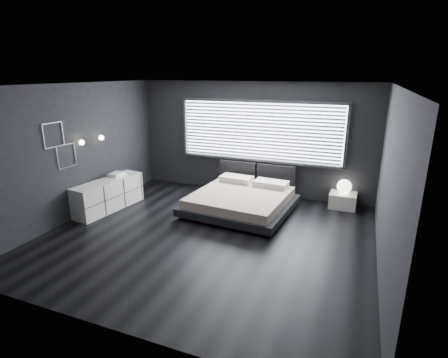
% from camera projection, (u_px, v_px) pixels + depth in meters
% --- Properties ---
extents(room, '(6.04, 6.00, 2.80)m').
position_uv_depth(room, '(207.00, 165.00, 6.28)').
color(room, black).
rests_on(room, ground).
extents(window, '(4.14, 0.09, 1.52)m').
position_uv_depth(window, '(259.00, 132.00, 8.54)').
color(window, white).
rests_on(window, ground).
extents(headboard, '(1.96, 0.16, 0.52)m').
position_uv_depth(headboard, '(257.00, 173.00, 8.81)').
color(headboard, black).
rests_on(headboard, ground).
extents(sconce_near, '(0.18, 0.11, 0.11)m').
position_uv_depth(sconce_near, '(82.00, 142.00, 7.28)').
color(sconce_near, silver).
rests_on(sconce_near, ground).
extents(sconce_far, '(0.18, 0.11, 0.11)m').
position_uv_depth(sconce_far, '(101.00, 138.00, 7.81)').
color(sconce_far, silver).
rests_on(sconce_far, ground).
extents(wall_art_upper, '(0.01, 0.48, 0.48)m').
position_uv_depth(wall_art_upper, '(53.00, 135.00, 6.71)').
color(wall_art_upper, '#47474C').
rests_on(wall_art_upper, ground).
extents(wall_art_lower, '(0.01, 0.48, 0.48)m').
position_uv_depth(wall_art_lower, '(67.00, 156.00, 7.07)').
color(wall_art_lower, '#47474C').
rests_on(wall_art_lower, ground).
extents(bed, '(2.34, 2.25, 0.56)m').
position_uv_depth(bed, '(241.00, 200.00, 7.82)').
color(bed, black).
rests_on(bed, ground).
extents(nightstand, '(0.60, 0.50, 0.35)m').
position_uv_depth(nightstand, '(343.00, 200.00, 8.05)').
color(nightstand, white).
rests_on(nightstand, ground).
extents(orb_lamp, '(0.32, 0.32, 0.32)m').
position_uv_depth(orb_lamp, '(344.00, 186.00, 7.97)').
color(orb_lamp, white).
rests_on(orb_lamp, nightstand).
extents(dresser, '(0.70, 1.78, 0.69)m').
position_uv_depth(dresser, '(109.00, 195.00, 7.91)').
color(dresser, white).
rests_on(dresser, ground).
extents(book_stack, '(0.30, 0.39, 0.08)m').
position_uv_depth(book_stack, '(117.00, 174.00, 8.13)').
color(book_stack, silver).
rests_on(book_stack, dresser).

